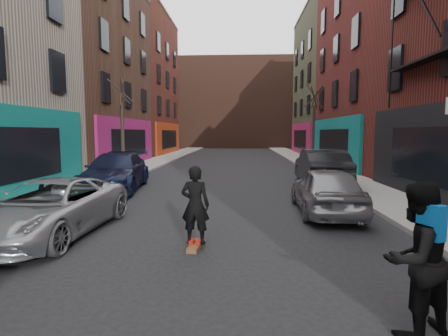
# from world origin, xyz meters

# --- Properties ---
(sidewalk_left) EXTENTS (2.50, 84.00, 0.13)m
(sidewalk_left) POSITION_xyz_m (-6.25, 30.00, 0.07)
(sidewalk_left) COLOR gray
(sidewalk_left) RESTS_ON ground
(sidewalk_right) EXTENTS (2.50, 84.00, 0.13)m
(sidewalk_right) POSITION_xyz_m (6.25, 30.00, 0.07)
(sidewalk_right) COLOR gray
(sidewalk_right) RESTS_ON ground
(building_far) EXTENTS (40.00, 10.00, 14.00)m
(building_far) POSITION_xyz_m (0.00, 56.00, 7.00)
(building_far) COLOR #47281E
(building_far) RESTS_ON ground
(tree_left_far) EXTENTS (2.00, 2.00, 6.50)m
(tree_left_far) POSITION_xyz_m (-6.20, 18.00, 3.38)
(tree_left_far) COLOR black
(tree_left_far) RESTS_ON sidewalk_left
(tree_right_far) EXTENTS (2.00, 2.00, 6.80)m
(tree_right_far) POSITION_xyz_m (6.20, 24.00, 3.53)
(tree_right_far) COLOR black
(tree_right_far) RESTS_ON sidewalk_right
(parked_left_far) EXTENTS (2.51, 5.02, 1.37)m
(parked_left_far) POSITION_xyz_m (-3.82, 5.69, 0.68)
(parked_left_far) COLOR gray
(parked_left_far) RESTS_ON ground
(parked_left_end) EXTENTS (2.85, 5.75, 1.61)m
(parked_left_end) POSITION_xyz_m (-4.60, 12.31, 0.80)
(parked_left_end) COLOR black
(parked_left_end) RESTS_ON ground
(parked_right_far) EXTENTS (1.86, 4.38, 1.48)m
(parked_right_far) POSITION_xyz_m (3.46, 8.38, 0.74)
(parked_right_far) COLOR gray
(parked_right_far) RESTS_ON ground
(parked_right_end) EXTENTS (1.94, 5.26, 1.72)m
(parked_right_end) POSITION_xyz_m (4.60, 14.13, 0.86)
(parked_right_end) COLOR black
(parked_right_end) RESTS_ON ground
(skateboard) EXTENTS (0.30, 0.82, 0.10)m
(skateboard) POSITION_xyz_m (-0.15, 4.92, 0.05)
(skateboard) COLOR brown
(skateboard) RESTS_ON ground
(skateboarder) EXTENTS (0.66, 0.47, 1.71)m
(skateboarder) POSITION_xyz_m (-0.15, 4.92, 0.96)
(skateboarder) COLOR black
(skateboarder) RESTS_ON skateboard
(pedestrian) EXTENTS (1.16, 1.05, 1.93)m
(pedestrian) POSITION_xyz_m (3.00, 1.83, 0.97)
(pedestrian) COLOR black
(pedestrian) RESTS_ON ground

